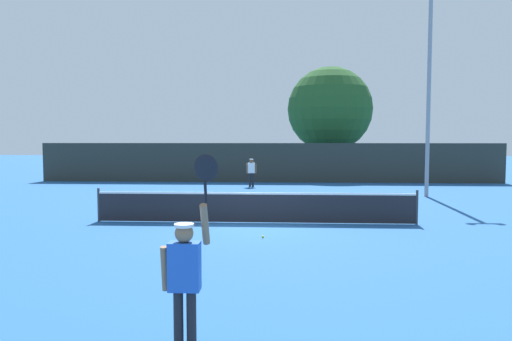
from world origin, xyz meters
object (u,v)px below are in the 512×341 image
tennis_ball (263,237)px  light_pole (429,78)px  large_tree (330,109)px  parked_car_near (163,163)px  player_serving (186,268)px  player_receiving (251,170)px  parked_car_mid (303,164)px  parked_car_far (362,164)px

tennis_ball → light_pole: bearing=53.3°
light_pole → large_tree: 12.14m
large_tree → parked_car_near: large_tree is taller
player_serving → player_receiving: (-0.53, 20.39, -0.14)m
parked_car_near → parked_car_mid: (10.71, -1.14, 0.00)m
player_serving → parked_car_mid: bearing=84.8°
parked_car_mid → parked_car_near: bearing=172.1°
parked_car_near → parked_car_far: bearing=-1.0°
player_receiving → parked_car_mid: parked_car_mid is taller
player_serving → tennis_ball: player_serving is taller
parked_car_mid → parked_car_far: 4.36m
large_tree → parked_car_near: 13.32m
large_tree → parked_car_mid: 4.50m
parked_car_mid → player_receiving: bearing=-111.5°
parked_car_near → player_serving: bearing=-73.0°
parked_car_far → tennis_ball: bearing=-104.1°
parked_car_near → parked_car_far: same height
player_receiving → parked_car_near: bearing=-53.5°
player_receiving → large_tree: size_ratio=0.20×
player_serving → tennis_ball: 7.01m
light_pole → player_receiving: bearing=154.4°
player_serving → light_pole: light_pole is taller
light_pole → parked_car_mid: size_ratio=2.25×
player_receiving → parked_car_far: parked_car_far is taller
player_receiving → player_serving: bearing=91.5°
light_pole → parked_car_far: light_pole is taller
player_serving → parked_car_mid: (2.69, 29.39, -0.30)m
large_tree → player_serving: bearing=-99.1°
light_pole → player_serving: bearing=-115.3°
tennis_ball → large_tree: bearing=79.8°
player_receiving → parked_car_far: bearing=-129.2°
player_serving → parked_car_mid: 29.51m
tennis_ball → parked_car_far: bearing=74.3°
tennis_ball → light_pole: 13.03m
player_serving → parked_car_far: (7.04, 29.67, -0.30)m
player_receiving → parked_car_near: 12.60m
light_pole → parked_car_far: 14.04m
light_pole → parked_car_far: size_ratio=2.25×
player_receiving → light_pole: light_pole is taller
tennis_ball → player_receiving: bearing=95.0°
light_pole → large_tree: light_pole is taller
tennis_ball → parked_car_near: (-8.68, 23.63, 0.74)m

